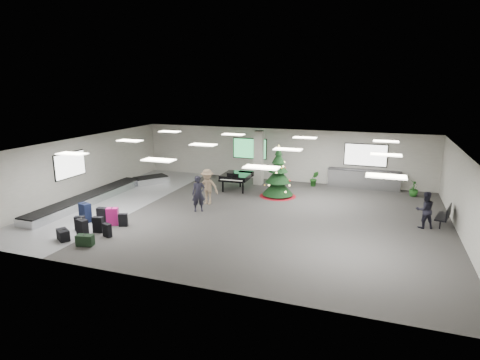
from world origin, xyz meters
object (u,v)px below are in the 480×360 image
(christmas_tree, at_px, (278,179))
(potted_plant_left, at_px, (314,179))
(baggage_carousel, at_px, (103,194))
(traveler_b, at_px, (207,187))
(pink_suitcase, at_px, (113,216))
(bench, at_px, (445,214))
(service_counter, at_px, (364,179))
(grand_piano, at_px, (236,177))
(potted_plant_right, at_px, (414,188))
(traveler_bench, at_px, (425,210))
(traveler_a, at_px, (199,194))

(christmas_tree, height_order, potted_plant_left, christmas_tree)
(baggage_carousel, bearing_deg, traveler_b, 9.46)
(pink_suitcase, relative_size, bench, 0.54)
(service_counter, bearing_deg, grand_piano, -157.67)
(potted_plant_right, bearing_deg, traveler_b, -153.28)
(traveler_bench, bearing_deg, traveler_a, -13.90)
(christmas_tree, relative_size, potted_plant_right, 3.21)
(traveler_b, height_order, traveler_bench, traveler_b)
(baggage_carousel, bearing_deg, potted_plant_right, 20.86)
(traveler_a, xyz_separation_m, traveler_b, (-0.08, 1.21, 0.03))
(bench, bearing_deg, traveler_a, -156.40)
(bench, distance_m, potted_plant_right, 4.56)
(christmas_tree, height_order, potted_plant_right, christmas_tree)
(traveler_a, height_order, traveler_bench, traveler_a)
(grand_piano, relative_size, potted_plant_right, 2.26)
(traveler_b, bearing_deg, service_counter, 38.65)
(traveler_bench, bearing_deg, christmas_tree, -41.22)
(pink_suitcase, xyz_separation_m, traveler_bench, (12.52, 4.07, 0.41))
(traveler_bench, xyz_separation_m, potted_plant_right, (-0.09, 5.06, -0.35))
(grand_piano, bearing_deg, baggage_carousel, -148.70)
(traveler_bench, bearing_deg, potted_plant_right, -109.33)
(bench, height_order, traveler_bench, traveler_bench)
(christmas_tree, xyz_separation_m, bench, (7.84, -2.06, -0.47))
(christmas_tree, relative_size, bench, 1.93)
(baggage_carousel, distance_m, bench, 16.50)
(potted_plant_right, bearing_deg, traveler_a, -147.73)
(grand_piano, bearing_deg, potted_plant_left, 28.41)
(service_counter, distance_m, traveler_b, 9.26)
(christmas_tree, distance_m, traveler_a, 4.75)
(traveler_bench, bearing_deg, traveler_b, -20.90)
(potted_plant_left, bearing_deg, bench, -37.40)
(grand_piano, relative_size, bench, 1.36)
(traveler_b, bearing_deg, grand_piano, 81.65)
(traveler_b, height_order, potted_plant_left, traveler_b)
(baggage_carousel, bearing_deg, christmas_tree, 22.15)
(traveler_b, bearing_deg, traveler_a, -86.28)
(traveler_a, bearing_deg, christmas_tree, 20.08)
(grand_piano, relative_size, traveler_bench, 1.25)
(baggage_carousel, bearing_deg, pink_suitcase, -46.72)
(potted_plant_left, relative_size, potted_plant_right, 1.04)
(baggage_carousel, relative_size, bench, 6.70)
(traveler_bench, distance_m, potted_plant_left, 7.74)
(potted_plant_right, bearing_deg, christmas_tree, -160.78)
(baggage_carousel, xyz_separation_m, traveler_b, (5.62, 0.94, 0.68))
(christmas_tree, xyz_separation_m, traveler_a, (-2.89, -3.77, -0.10))
(traveler_a, bearing_deg, traveler_b, 61.38)
(service_counter, bearing_deg, traveler_a, -135.54)
(baggage_carousel, bearing_deg, potted_plant_left, 31.96)
(traveler_a, bearing_deg, potted_plant_right, -0.18)
(traveler_b, relative_size, potted_plant_right, 2.04)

